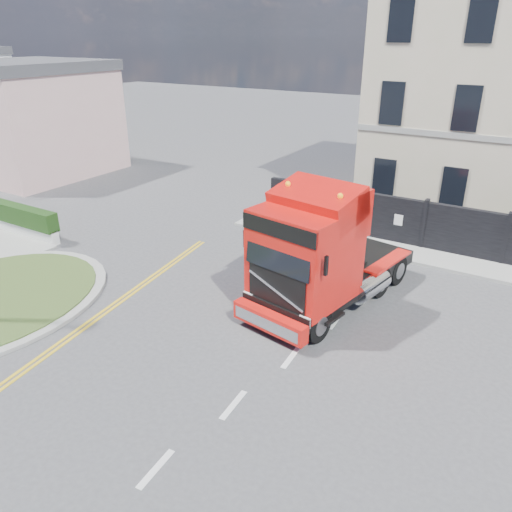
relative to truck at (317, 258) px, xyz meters
The scene contains 5 objects.
ground 3.76m from the truck, 135.57° to the right, with size 120.00×120.00×0.00m, color #424244.
seaside_bldg_pink 23.37m from the truck, 163.36° to the left, with size 8.00×8.00×6.00m, color beige.
hoarding_fence 7.93m from the truck, 57.93° to the left, with size 18.80×0.25×2.00m.
pavement_far 7.05m from the truck, 57.83° to the left, with size 20.00×1.60×0.12m, color gray.
truck is the anchor object (origin of this frame).
Camera 1 is at (7.97, -10.50, 8.06)m, focal length 35.00 mm.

